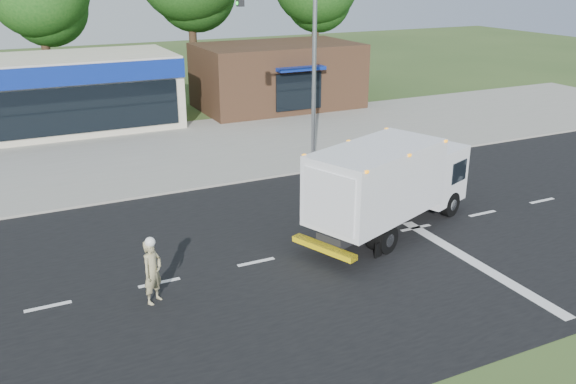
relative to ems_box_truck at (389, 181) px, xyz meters
name	(u,v)px	position (x,y,z in m)	size (l,w,h in m)	color
ground	(341,244)	(-1.96, -0.26, -1.82)	(120.00, 120.00, 0.00)	#385123
road_asphalt	(341,244)	(-1.96, -0.26, -1.81)	(60.00, 14.00, 0.02)	black
sidewalk	(246,171)	(-1.96, 7.94, -1.76)	(60.00, 2.40, 0.12)	gray
parking_apron	(204,141)	(-1.96, 13.74, -1.81)	(60.00, 9.00, 0.02)	gray
lane_markings	(399,252)	(-0.61, -1.62, -1.80)	(55.20, 7.00, 0.01)	silver
ems_box_truck	(389,181)	(0.00, 0.00, 0.00)	(7.42, 4.61, 3.15)	black
emergency_worker	(152,271)	(-8.33, -1.23, -0.88)	(0.78, 0.74, 1.91)	tan
retail_strip_mall	(5,97)	(-10.96, 19.66, 0.20)	(18.00, 6.20, 4.00)	#BFB79E
brown_storefront	(278,76)	(5.04, 19.72, 0.18)	(10.00, 6.70, 4.00)	#382316
traffic_signal_pole	(301,58)	(0.39, 7.34, 3.11)	(3.51, 0.25, 8.00)	gray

